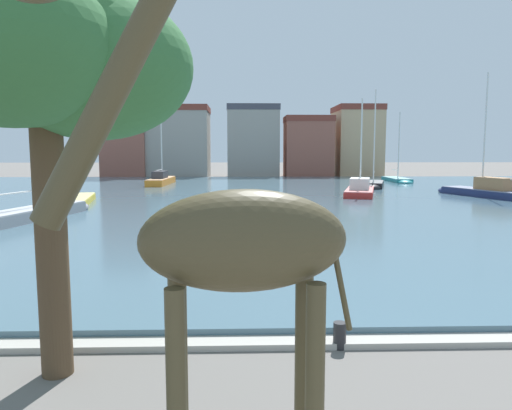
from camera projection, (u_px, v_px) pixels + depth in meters
harbor_water at (252, 198)px, 36.08m from camera, size 83.96×54.05×0.25m
quay_edge_coping at (283, 343)px, 9.00m from camera, size 83.96×0.50×0.12m
giraffe_statue at (226, 252)px, 4.36m from camera, size 3.09×0.90×5.39m
sailboat_orange at (162, 181)px, 49.25m from camera, size 1.87×8.96×9.70m
sailboat_black at (373, 185)px, 44.43m from camera, size 3.40×6.08×9.27m
sailboat_grey at (38, 214)px, 24.24m from camera, size 3.56×9.27×7.18m
sailboat_navy at (482, 192)px, 35.90m from camera, size 4.48×8.91×9.41m
sailboat_teal at (398, 181)px, 52.72m from camera, size 1.96×7.06×7.89m
sailboat_yellow at (73, 203)px, 30.40m from camera, size 3.18×7.40×6.84m
sailboat_red at (360, 191)px, 37.50m from camera, size 4.09×8.16×7.69m
shade_tree at (40, 55)px, 7.37m from camera, size 4.75×4.85×6.58m
mooring_bollard at (340, 335)px, 8.86m from camera, size 0.24×0.24×0.50m
townhouse_narrow_midrow at (128, 129)px, 65.43m from camera, size 6.02×8.05×13.20m
townhouse_end_terrace at (179, 142)px, 66.08m from camera, size 8.40×7.64×9.75m
townhouse_corner_house at (253, 141)px, 65.92m from camera, size 7.15×5.27×9.91m
townhouse_tall_gabled at (308, 147)px, 65.94m from camera, size 6.56×5.82×8.38m
townhouse_wide_warehouse at (356, 141)px, 68.53m from camera, size 6.29×7.93×10.02m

